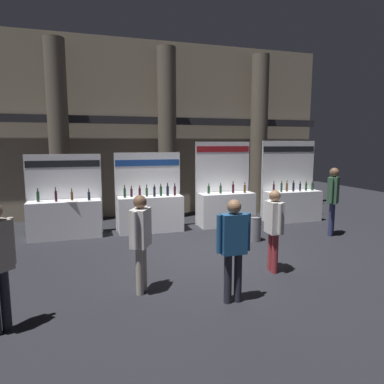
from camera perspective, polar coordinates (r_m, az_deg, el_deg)
name	(u,v)px	position (r m, az deg, el deg)	size (l,w,h in m)	color
ground_plane	(206,252)	(8.11, 2.30, -9.85)	(24.00, 24.00, 0.00)	black
hall_colonnade	(163,131)	(12.08, -4.79, 10.04)	(11.88, 1.26, 5.92)	gray
exhibitor_booth_0	(65,216)	(9.77, -20.26, -3.71)	(1.95, 0.71, 2.21)	white
exhibitor_booth_1	(150,211)	(9.88, -6.92, -3.08)	(1.90, 0.66, 2.24)	white
exhibitor_booth_2	(226,205)	(10.55, 5.62, -2.19)	(1.76, 0.66, 2.54)	white
exhibitor_booth_3	(292,202)	(11.60, 16.19, -1.56)	(1.91, 0.66, 2.58)	white
trash_bin	(254,229)	(9.06, 10.22, -6.02)	(0.36, 0.36, 0.62)	slate
visitor_0	(141,235)	(5.78, -8.50, -7.04)	(0.41, 0.50, 1.66)	#ADA393
visitor_1	(234,242)	(5.42, 6.89, -8.30)	(0.56, 0.22, 1.65)	#23232D
visitor_2	(274,224)	(6.83, 13.41, -5.20)	(0.26, 0.51, 1.61)	maroon
visitor_3	(333,195)	(10.01, 22.32, -0.40)	(0.48, 0.46, 1.85)	navy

